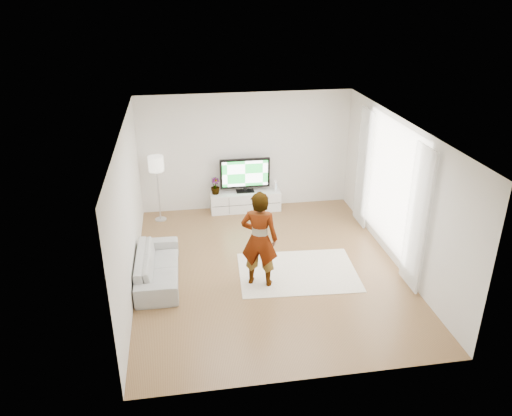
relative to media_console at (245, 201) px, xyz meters
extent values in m
plane|color=olive|center=(0.06, -2.76, -0.24)|extent=(6.00, 6.00, 0.00)
plane|color=white|center=(0.06, -2.76, 2.56)|extent=(6.00, 6.00, 0.00)
cube|color=silver|center=(-2.44, -2.76, 1.16)|extent=(0.02, 6.00, 2.80)
cube|color=silver|center=(2.56, -2.76, 1.16)|extent=(0.02, 6.00, 2.80)
cube|color=silver|center=(0.06, 0.24, 1.16)|extent=(5.00, 0.02, 2.80)
cube|color=silver|center=(0.06, -5.76, 1.16)|extent=(5.00, 0.02, 2.80)
cube|color=white|center=(2.54, -2.46, 1.21)|extent=(0.01, 2.60, 2.50)
cube|color=white|center=(2.46, -3.76, 1.11)|extent=(0.04, 0.70, 2.60)
cube|color=white|center=(2.46, -1.16, 1.11)|extent=(0.04, 0.70, 2.60)
cube|color=white|center=(0.00, 0.00, 0.00)|extent=(1.68, 0.47, 0.47)
cube|color=black|center=(0.00, -0.24, 0.00)|extent=(1.63, 0.00, 0.01)
cube|color=black|center=(-0.42, -0.24, 0.00)|extent=(0.01, 0.00, 0.42)
cube|color=black|center=(0.42, -0.24, 0.00)|extent=(0.01, 0.00, 0.42)
cube|color=black|center=(0.00, 0.03, 0.25)|extent=(0.42, 0.23, 0.02)
cube|color=black|center=(0.00, 0.03, 0.30)|extent=(0.08, 0.05, 0.08)
cube|color=black|center=(0.00, 0.03, 0.70)|extent=(1.19, 0.06, 0.72)
cube|color=green|center=(0.00, -0.01, 0.70)|extent=(1.08, 0.01, 0.62)
cube|color=white|center=(0.73, 0.00, 0.35)|extent=(0.07, 0.17, 0.23)
cube|color=#4CB2FF|center=(0.73, -0.08, 0.37)|extent=(0.01, 0.00, 0.12)
imported|color=#3F7238|center=(-0.71, 0.00, 0.43)|extent=(0.29, 0.29, 0.39)
cube|color=white|center=(0.59, -2.99, -0.23)|extent=(2.32, 1.74, 0.01)
imported|color=#334772|center=(-0.20, -3.25, 0.68)|extent=(0.77, 0.63, 1.81)
imported|color=#B2B1AD|center=(-2.03, -2.82, 0.04)|extent=(0.77, 1.92, 0.56)
cylinder|color=silver|center=(-2.03, -0.23, -0.23)|extent=(0.27, 0.27, 0.02)
cylinder|color=silver|center=(-2.03, -0.23, 0.38)|extent=(0.03, 0.03, 1.19)
cylinder|color=white|center=(-2.03, -0.23, 1.14)|extent=(0.34, 0.34, 0.33)
camera|label=1|loc=(-1.50, -10.93, 4.82)|focal=35.00mm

